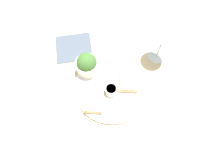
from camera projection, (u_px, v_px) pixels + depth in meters
ground_plane at (112, 87)px, 0.71m from camera, size 4.00×4.00×0.00m
dinner_plate at (112, 87)px, 0.71m from camera, size 0.30×0.30×0.01m
salad_bowl at (87, 64)px, 0.70m from camera, size 0.09×0.09×0.09m
sauce_ramekin at (111, 90)px, 0.67m from camera, size 0.05×0.05×0.04m
cheese_toast_near at (128, 80)px, 0.70m from camera, size 0.11×0.10×0.03m
cheese_toast_far at (94, 101)px, 0.66m from camera, size 0.11×0.09×0.03m
wine_glass at (163, 41)px, 0.68m from camera, size 0.10×0.10×0.15m
napkin at (74, 47)px, 0.79m from camera, size 0.16×0.17×0.01m
fork at (104, 155)px, 0.61m from camera, size 0.07×0.15×0.01m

